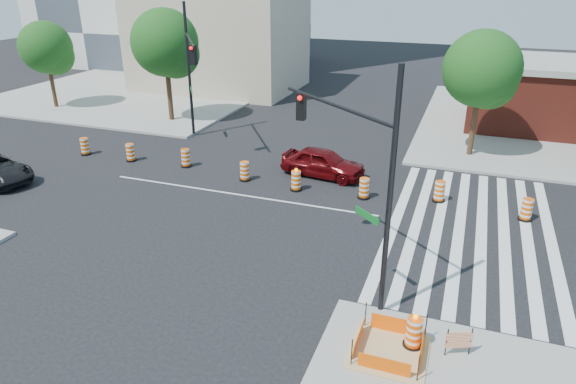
% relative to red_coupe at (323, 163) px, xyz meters
% --- Properties ---
extents(ground, '(120.00, 120.00, 0.00)m').
position_rel_red_coupe_xyz_m(ground, '(-3.22, -3.83, -0.76)').
color(ground, black).
rests_on(ground, ground).
extents(sidewalk_nw, '(22.00, 22.00, 0.15)m').
position_rel_red_coupe_xyz_m(sidewalk_nw, '(-21.22, 14.17, -0.69)').
color(sidewalk_nw, gray).
rests_on(sidewalk_nw, ground).
extents(crosswalk_east, '(6.75, 13.50, 0.01)m').
position_rel_red_coupe_xyz_m(crosswalk_east, '(7.73, -3.83, -0.76)').
color(crosswalk_east, silver).
rests_on(crosswalk_east, ground).
extents(lane_centerline, '(14.00, 0.12, 0.01)m').
position_rel_red_coupe_xyz_m(lane_centerline, '(-3.22, -3.83, -0.76)').
color(lane_centerline, silver).
rests_on(lane_centerline, ground).
extents(excavation_pit, '(2.20, 2.20, 0.90)m').
position_rel_red_coupe_xyz_m(excavation_pit, '(5.78, -12.83, -0.54)').
color(excavation_pit, tan).
rests_on(excavation_pit, ground).
extents(beige_midrise, '(14.00, 10.00, 10.00)m').
position_rel_red_coupe_xyz_m(beige_midrise, '(-15.22, 18.17, 4.24)').
color(beige_midrise, tan).
rests_on(beige_midrise, ground).
extents(red_coupe, '(4.67, 2.32, 1.53)m').
position_rel_red_coupe_xyz_m(red_coupe, '(0.00, 0.00, 0.00)').
color(red_coupe, '#530709').
rests_on(red_coupe, ground).
extents(signal_pole_se, '(4.66, 3.90, 7.85)m').
position_rel_red_coupe_xyz_m(signal_pole_se, '(3.89, -9.81, 4.05)').
color(signal_pole_se, black).
rests_on(signal_pole_se, ground).
extents(signal_pole_nw, '(3.62, 5.30, 8.31)m').
position_rel_red_coupe_xyz_m(signal_pole_nw, '(-9.22, 2.61, 4.33)').
color(signal_pole_nw, black).
rests_on(signal_pole_nw, ground).
extents(pit_drum, '(0.58, 0.58, 1.14)m').
position_rel_red_coupe_xyz_m(pit_drum, '(6.37, -12.35, -0.14)').
color(pit_drum, black).
rests_on(pit_drum, ground).
extents(barricade, '(0.73, 0.34, 0.91)m').
position_rel_red_coupe_xyz_m(barricade, '(7.62, -12.27, -0.11)').
color(barricade, '#E95604').
rests_on(barricade, ground).
extents(tree_north_a, '(3.95, 3.95, 6.71)m').
position_rel_red_coupe_xyz_m(tree_north_a, '(-24.09, 6.73, 3.74)').
color(tree_north_a, '#382314').
rests_on(tree_north_a, ground).
extents(tree_north_b, '(4.65, 4.65, 7.90)m').
position_rel_red_coupe_xyz_m(tree_north_b, '(-13.39, 6.62, 4.54)').
color(tree_north_b, '#382314').
rests_on(tree_north_b, ground).
extents(tree_north_c, '(4.30, 4.30, 7.31)m').
position_rel_red_coupe_xyz_m(tree_north_c, '(7.35, 6.04, 4.14)').
color(tree_north_c, '#382314').
rests_on(tree_north_c, ground).
extents(median_drum_0, '(0.60, 0.60, 1.02)m').
position_rel_red_coupe_xyz_m(median_drum_0, '(-14.37, -1.55, -0.28)').
color(median_drum_0, black).
rests_on(median_drum_0, ground).
extents(median_drum_1, '(0.60, 0.60, 1.02)m').
position_rel_red_coupe_xyz_m(median_drum_1, '(-11.14, -1.54, -0.28)').
color(median_drum_1, black).
rests_on(median_drum_1, ground).
extents(median_drum_2, '(0.60, 0.60, 1.02)m').
position_rel_red_coupe_xyz_m(median_drum_2, '(-7.65, -1.27, -0.28)').
color(median_drum_2, black).
rests_on(median_drum_2, ground).
extents(median_drum_3, '(0.60, 0.60, 1.02)m').
position_rel_red_coupe_xyz_m(median_drum_3, '(-3.68, -2.00, -0.28)').
color(median_drum_3, black).
rests_on(median_drum_3, ground).
extents(median_drum_4, '(0.60, 0.60, 1.18)m').
position_rel_red_coupe_xyz_m(median_drum_4, '(-0.71, -2.32, -0.27)').
color(median_drum_4, black).
rests_on(median_drum_4, ground).
extents(median_drum_5, '(0.60, 0.60, 1.02)m').
position_rel_red_coupe_xyz_m(median_drum_5, '(2.70, -2.11, -0.28)').
color(median_drum_5, black).
rests_on(median_drum_5, ground).
extents(median_drum_6, '(0.60, 0.60, 1.02)m').
position_rel_red_coupe_xyz_m(median_drum_6, '(6.17, -1.25, -0.28)').
color(median_drum_6, black).
rests_on(median_drum_6, ground).
extents(median_drum_7, '(0.60, 0.60, 1.02)m').
position_rel_red_coupe_xyz_m(median_drum_7, '(9.96, -2.00, -0.28)').
color(median_drum_7, black).
rests_on(median_drum_7, ground).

